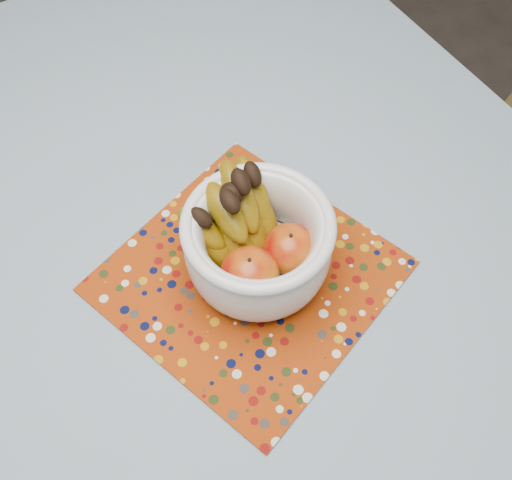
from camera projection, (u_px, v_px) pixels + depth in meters
table at (153, 279)px, 0.94m from camera, size 1.20×1.20×0.75m
tablecloth at (145, 253)px, 0.87m from camera, size 1.32×1.32×0.01m
placemat at (249, 276)px, 0.84m from camera, size 0.44×0.44×0.00m
fruit_bowl at (251, 237)px, 0.79m from camera, size 0.21×0.22×0.16m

